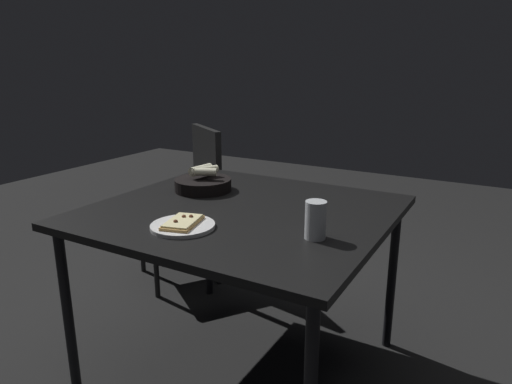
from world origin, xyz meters
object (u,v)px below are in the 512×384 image
bread_basket (203,183)px  dining_table (242,221)px  beer_glass (315,222)px  chair_near (191,197)px  pizza_plate (183,225)px

bread_basket → dining_table: bearing=64.1°
beer_glass → chair_near: chair_near is taller
bread_basket → beer_glass: 0.75m
dining_table → beer_glass: (0.16, 0.39, 0.11)m
beer_glass → chair_near: 1.42m
pizza_plate → chair_near: size_ratio=0.25×
pizza_plate → bread_basket: 0.50m
dining_table → pizza_plate: 0.31m
beer_glass → chair_near: (-0.79, -1.14, -0.28)m
chair_near → dining_table: bearing=50.1°
bread_basket → chair_near: 0.72m
beer_glass → chair_near: bearing=-124.6°
bread_basket → beer_glass: (0.30, 0.68, 0.02)m
pizza_plate → bread_basket: (-0.44, -0.23, 0.02)m
dining_table → pizza_plate: pizza_plate is taller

